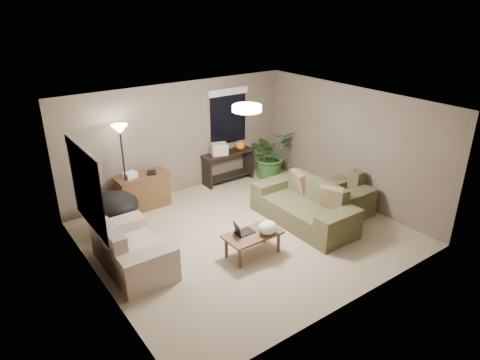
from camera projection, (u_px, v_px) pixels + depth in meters
room_shell at (246, 173)px, 7.68m from camera, size 5.50×5.50×5.50m
main_sofa at (304, 209)px, 8.49m from camera, size 0.95×2.20×0.85m
throw_pillows at (315, 189)px, 8.48m from camera, size 0.40×1.40×0.47m
loveseat at (132, 252)px, 7.05m from camera, size 0.90×1.60×0.85m
armchair at (343, 200)px, 8.85m from camera, size 0.95×1.00×0.85m
coffee_table at (253, 236)px, 7.39m from camera, size 1.00×0.55×0.42m
laptop at (241, 231)px, 7.33m from camera, size 0.38×0.24×0.24m
plastic_bag at (267, 227)px, 7.31m from camera, size 0.38×0.35×0.24m
desk at (143, 191)px, 9.05m from camera, size 1.10×0.50×0.75m
desk_papers at (135, 175)px, 8.79m from camera, size 0.73×0.32×0.12m
console_table at (228, 165)px, 10.31m from camera, size 1.30×0.40×0.75m
pumpkin at (240, 145)px, 10.33m from camera, size 0.29×0.29×0.21m
cardboard_box at (219, 149)px, 10.00m from camera, size 0.43×0.37×0.27m
papasan_chair at (115, 210)px, 8.07m from camera, size 1.10×1.10×0.80m
floor_lamp at (121, 140)px, 8.32m from camera, size 0.32×0.32×1.91m
ceiling_fixture at (247, 108)px, 7.21m from camera, size 0.50×0.50×0.10m
houseplant at (270, 159)px, 10.58m from camera, size 1.08×1.20×0.94m
cat_scratching_post at (335, 194)px, 9.29m from camera, size 0.32×0.32×0.50m
window_left at (84, 175)px, 6.23m from camera, size 0.05×1.56×1.33m
window_back at (228, 107)px, 10.01m from camera, size 1.06×0.05×1.33m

